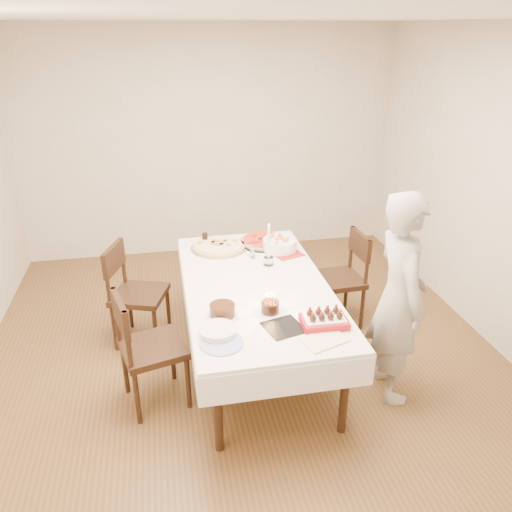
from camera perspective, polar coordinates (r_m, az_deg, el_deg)
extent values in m
plane|color=#4F361B|center=(4.42, -1.21, -12.02)|extent=(5.00, 5.00, 0.00)
cube|color=beige|center=(6.15, -5.48, 12.53)|extent=(4.50, 0.04, 2.70)
cube|color=beige|center=(1.74, 14.36, -24.68)|extent=(4.50, 0.04, 2.70)
cube|color=beige|center=(4.68, 27.03, 5.97)|extent=(0.04, 5.00, 2.70)
plane|color=white|center=(3.54, -1.64, 25.64)|extent=(5.00, 5.00, 0.00)
cube|color=white|center=(4.23, 0.00, -7.68)|extent=(1.39, 2.26, 0.75)
imported|color=#A19C97|center=(3.82, 15.98, -4.71)|extent=(0.43, 0.63, 1.65)
cylinder|color=beige|center=(4.68, -4.26, 1.10)|extent=(0.54, 0.54, 0.04)
cylinder|color=red|center=(4.79, 0.88, 1.74)|extent=(0.50, 0.50, 0.04)
cube|color=#B21E1E|center=(4.58, 3.53, 0.30)|extent=(0.33, 0.33, 0.01)
cylinder|color=white|center=(4.62, 2.73, 1.32)|extent=(0.35, 0.35, 0.10)
cylinder|color=white|center=(4.28, 1.46, 1.36)|extent=(0.09, 0.09, 0.39)
cylinder|color=black|center=(4.80, -5.86, 2.03)|extent=(0.07, 0.07, 0.10)
cylinder|color=#381D0E|center=(3.59, -3.87, -6.24)|extent=(0.27, 0.27, 0.10)
cube|color=black|center=(3.49, 3.19, -8.18)|extent=(0.31, 0.31, 0.01)
cylinder|color=#32190D|center=(3.62, 1.64, -5.34)|extent=(0.16, 0.16, 0.14)
cube|color=beige|center=(3.39, 7.79, -9.54)|extent=(0.34, 0.28, 0.02)
cylinder|color=white|center=(3.41, -4.38, -8.56)|extent=(0.33, 0.33, 0.05)
cylinder|color=white|center=(3.33, -3.98, -9.87)|extent=(0.37, 0.37, 0.01)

